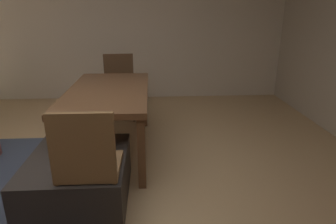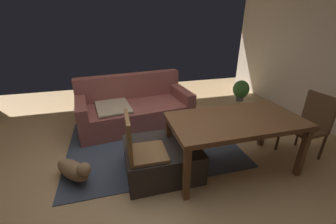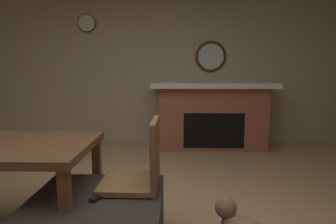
{
  "view_description": "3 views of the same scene",
  "coord_description": "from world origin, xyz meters",
  "px_view_note": "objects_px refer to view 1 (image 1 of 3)",
  "views": [
    {
      "loc": [
        -2.11,
        -0.67,
        1.56
      ],
      "look_at": [
        0.05,
        -0.81,
        0.8
      ],
      "focal_mm": 31.65,
      "sensor_mm": 36.0,
      "label": 1
    },
    {
      "loc": [
        -0.4,
        -2.29,
        1.9
      ],
      "look_at": [
        0.14,
        -0.3,
        0.97
      ],
      "focal_mm": 22.77,
      "sensor_mm": 36.0,
      "label": 2
    },
    {
      "loc": [
        -0.43,
        1.81,
        1.3
      ],
      "look_at": [
        -0.38,
        -0.53,
        0.94
      ],
      "focal_mm": 29.39,
      "sensor_mm": 36.0,
      "label": 3
    }
  ],
  "objects_px": {
    "dining_chair_west": "(88,161)",
    "dining_chair_east": "(119,82)",
    "ottoman_coffee_table": "(79,178)",
    "dining_table": "(109,96)",
    "tv_remote": "(71,157)"
  },
  "relations": [
    {
      "from": "ottoman_coffee_table",
      "to": "tv_remote",
      "type": "height_order",
      "value": "tv_remote"
    },
    {
      "from": "dining_chair_west",
      "to": "dining_chair_east",
      "type": "height_order",
      "value": "same"
    },
    {
      "from": "dining_table",
      "to": "ottoman_coffee_table",
      "type": "bearing_deg",
      "value": 170.19
    },
    {
      "from": "dining_chair_east",
      "to": "dining_chair_west",
      "type": "bearing_deg",
      "value": -179.87
    },
    {
      "from": "ottoman_coffee_table",
      "to": "dining_table",
      "type": "distance_m",
      "value": 1.04
    },
    {
      "from": "tv_remote",
      "to": "dining_chair_east",
      "type": "relative_size",
      "value": 0.17
    },
    {
      "from": "dining_chair_west",
      "to": "dining_chair_east",
      "type": "bearing_deg",
      "value": 0.13
    },
    {
      "from": "ottoman_coffee_table",
      "to": "dining_chair_east",
      "type": "height_order",
      "value": "dining_chair_east"
    },
    {
      "from": "tv_remote",
      "to": "dining_chair_east",
      "type": "height_order",
      "value": "dining_chair_east"
    },
    {
      "from": "tv_remote",
      "to": "dining_chair_east",
      "type": "xyz_separation_m",
      "value": [
        2.16,
        -0.2,
        0.11
      ]
    },
    {
      "from": "ottoman_coffee_table",
      "to": "dining_chair_west",
      "type": "xyz_separation_m",
      "value": [
        -0.31,
        -0.16,
        0.32
      ]
    },
    {
      "from": "dining_chair_west",
      "to": "dining_chair_east",
      "type": "distance_m",
      "value": 2.44
    },
    {
      "from": "tv_remote",
      "to": "dining_chair_west",
      "type": "bearing_deg",
      "value": -119.23
    },
    {
      "from": "ottoman_coffee_table",
      "to": "dining_table",
      "type": "bearing_deg",
      "value": -9.81
    },
    {
      "from": "ottoman_coffee_table",
      "to": "dining_chair_east",
      "type": "distance_m",
      "value": 2.16
    }
  ]
}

